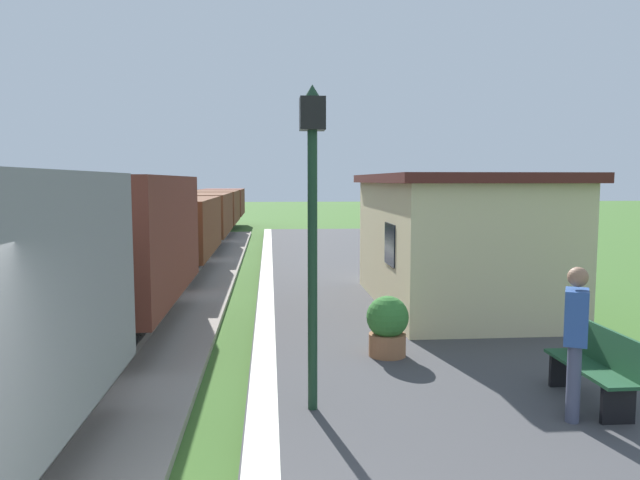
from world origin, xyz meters
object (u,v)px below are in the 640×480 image
at_px(station_hut, 454,239).
at_px(person_waiting, 575,337).
at_px(freight_train, 181,223).
at_px(potted_planter, 387,325).
at_px(bench_near_hut, 596,365).
at_px(lamp_post_near, 312,189).

distance_m(station_hut, person_waiting, 6.20).
bearing_deg(freight_train, person_waiting, -65.61).
bearing_deg(freight_train, potted_planter, -67.38).
bearing_deg(bench_near_hut, freight_train, 116.84).
height_order(freight_train, bench_near_hut, freight_train).
xyz_separation_m(station_hut, person_waiting, (-0.56, -6.16, -0.47)).
distance_m(freight_train, lamp_post_near, 13.69).
xyz_separation_m(bench_near_hut, lamp_post_near, (-3.35, 0.11, 2.08)).
distance_m(potted_planter, lamp_post_near, 3.17).
relative_size(bench_near_hut, person_waiting, 0.88).
bearing_deg(freight_train, bench_near_hut, -63.16).
height_order(freight_train, person_waiting, freight_train).
bearing_deg(station_hut, lamp_post_near, -121.34).
xyz_separation_m(station_hut, bench_near_hut, (-0.06, -5.72, -0.93)).
relative_size(freight_train, potted_planter, 42.79).
xyz_separation_m(bench_near_hut, person_waiting, (-0.50, -0.44, 0.46)).
bearing_deg(potted_planter, person_waiting, -58.45).
relative_size(person_waiting, lamp_post_near, 0.46).
bearing_deg(person_waiting, bench_near_hut, -110.86).
relative_size(freight_train, person_waiting, 22.92).
bearing_deg(potted_planter, bench_near_hut, -45.73).
distance_m(station_hut, potted_planter, 4.28).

